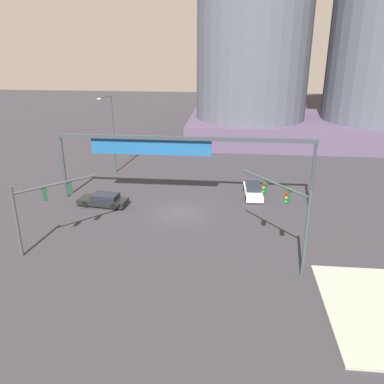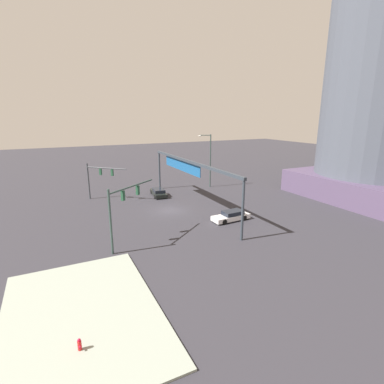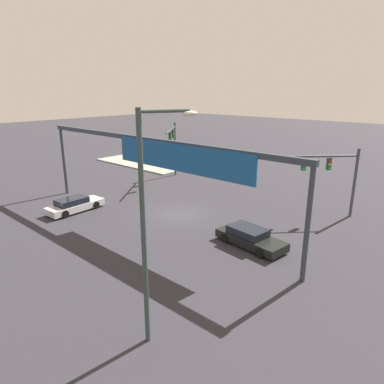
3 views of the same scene
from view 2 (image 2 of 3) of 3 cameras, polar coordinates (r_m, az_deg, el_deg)
ground_plane at (r=40.07m, az=-4.31°, el=-3.61°), size 191.03×191.03×0.00m
sidewalk_corner at (r=21.75m, az=-20.66°, el=-21.37°), size 14.21×9.54×0.15m
traffic_signal_near_corner at (r=46.28m, az=-17.76°, el=3.16°), size 4.79×4.97×5.57m
traffic_signal_opposite_side at (r=28.62m, az=-13.39°, el=-2.23°), size 4.30×5.53×6.25m
streetlamp_curved_arm at (r=52.27m, az=3.37°, el=6.72°), size 1.18×2.11×9.37m
overhead_sign_gantry at (r=40.79m, az=-0.92°, el=4.96°), size 25.06×0.43×6.66m
sedan_car_approaching at (r=47.31m, az=-6.53°, el=-0.08°), size 4.98×2.43×1.21m
sedan_car_waiting_far at (r=36.44m, az=7.66°, el=-4.64°), size 1.99×4.87×1.21m
fire_hydrant_on_curb at (r=18.95m, az=-21.05°, el=-25.97°), size 0.33×0.22×0.71m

